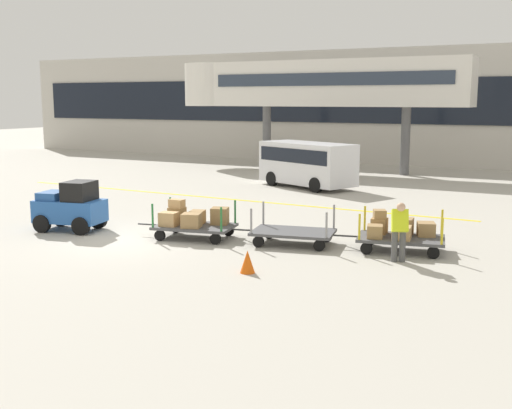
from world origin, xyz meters
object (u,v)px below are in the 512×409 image
Objects in this scene: baggage_cart_middle at (293,233)px; baggage_cart_lead at (193,221)px; baggage_cart_tail at (399,232)px; safety_cone_near at (247,262)px; baggage_handler at (399,229)px; shuttle_van at (307,161)px; baggage_tug at (71,207)px.

baggage_cart_lead is at bearing -169.02° from baggage_cart_middle.
baggage_cart_tail is 4.69m from safety_cone_near.
baggage_cart_lead is 6.01m from baggage_cart_tail.
baggage_cart_middle reaches higher than safety_cone_near.
baggage_cart_lead is 6.22m from baggage_handler.
shuttle_van is 15.20m from safety_cone_near.
baggage_cart_tail reaches higher than safety_cone_near.
baggage_cart_middle is at bearing -167.09° from baggage_cart_tail.
baggage_cart_lead reaches higher than safety_cone_near.
baggage_cart_tail is 1.97× the size of baggage_handler.
baggage_cart_tail is at bearing -55.75° from shuttle_van.
baggage_cart_middle is 12.06m from shuttle_van.
baggage_tug is 7.17m from baggage_cart_middle.
baggage_tug is 4.10m from baggage_cart_lead.
baggage_handler is at bearing -0.09° from baggage_cart_lead.
baggage_cart_middle is 2.95m from baggage_cart_tail.
baggage_cart_lead is 3.07m from baggage_cart_middle.
baggage_cart_lead is 5.61× the size of safety_cone_near.
baggage_cart_tail is (5.88, 1.24, -0.02)m from baggage_cart_lead.
baggage_tug reaches higher than baggage_cart_tail.
safety_cone_near is (-2.60, -3.89, -0.24)m from baggage_cart_tail.
baggage_cart_lead is at bearing -83.63° from shuttle_van.
baggage_cart_lead reaches higher than baggage_cart_middle.
baggage_cart_tail is 5.61× the size of safety_cone_near.
baggage_handler is (3.21, -0.59, 0.52)m from baggage_cart_middle.
baggage_cart_middle is 1.00× the size of baggage_cart_tail.
baggage_tug is at bearing -168.46° from baggage_cart_middle.
safety_cone_near is (-2.94, -2.64, -0.59)m from baggage_handler.
baggage_cart_middle is 0.60× the size of shuttle_van.
baggage_tug reaches higher than baggage_cart_lead.
baggage_cart_tail is at bearing 56.21° from safety_cone_near.
baggage_cart_lead is 0.60× the size of shuttle_van.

